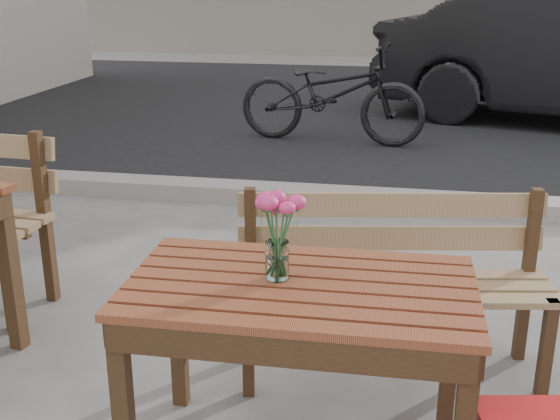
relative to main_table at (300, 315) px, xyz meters
The scene contains 5 objects.
street 4.94m from the main_table, 88.18° to the left, with size 30.00×8.12×0.12m.
main_table is the anchor object (origin of this frame).
main_bench 0.75m from the main_table, 68.39° to the left, with size 1.33×0.60×0.80m.
main_vase 0.31m from the main_table, 164.81° to the left, with size 0.16×0.16×0.30m.
bicycle 4.86m from the main_table, 95.40° to the left, with size 0.65×1.85×0.97m, color black.
Camera 1 is at (0.15, -1.85, 1.62)m, focal length 45.00 mm.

